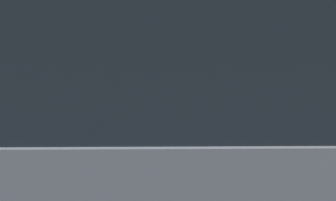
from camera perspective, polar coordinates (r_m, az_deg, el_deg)
The scene contains 5 objects.
parking_meter at distance 3.79m, azimuth 1.96°, elevation -1.28°, with size 0.19×0.20×1.48m.
pedestrian_at_meter at distance 3.80m, azimuth -5.50°, elevation -3.35°, with size 0.65×0.49×1.68m.
parked_sedan_gray at distance 2.32m, azimuth -6.68°, elevation -10.38°, with size 4.61×1.85×1.76m.
background_railing at distance 6.62m, azimuth -2.63°, elevation -4.63°, with size 24.06×0.06×1.02m.
backdrop_wall at distance 9.66m, azimuth -2.70°, elevation 0.51°, with size 32.00×0.50×3.18m, color gray.
Camera 1 is at (-0.03, -3.50, 1.23)m, focal length 49.11 mm.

